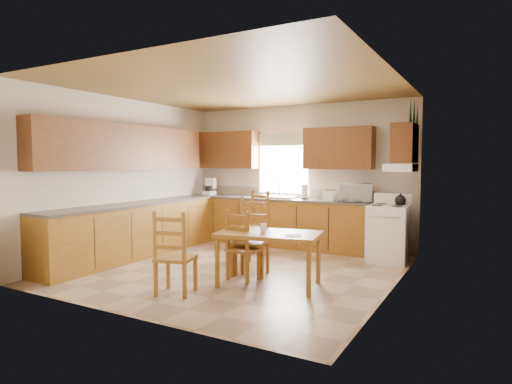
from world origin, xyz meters
The scene contains 35 objects.
floor centered at (0.00, 0.00, 0.00)m, with size 4.50×4.50×0.00m, color #A08267.
ceiling centered at (0.00, 0.00, 2.70)m, with size 4.50×4.50×0.00m, color brown.
wall_left centered at (-2.25, 0.00, 1.35)m, with size 4.50×4.50×0.00m, color beige.
wall_right centered at (2.25, 0.00, 1.35)m, with size 4.50×4.50×0.00m, color beige.
wall_back centered at (0.00, 2.25, 1.35)m, with size 4.50×4.50×0.00m, color beige.
wall_front centered at (0.00, -2.25, 1.35)m, with size 4.50×4.50×0.00m, color beige.
lower_cab_back centered at (-0.38, 1.95, 0.44)m, with size 3.75×0.60×0.88m, color brown.
lower_cab_left centered at (-1.95, -0.15, 0.44)m, with size 0.60×3.60×0.88m, color brown.
counter_back centered at (-0.38, 1.95, 0.90)m, with size 3.75×0.63×0.04m, color #4D4540.
counter_left centered at (-1.95, -0.15, 0.90)m, with size 0.63×3.60×0.04m, color #4D4540.
backsplash centered at (-0.38, 2.24, 1.01)m, with size 3.75×0.01×0.18m, color gray.
upper_cab_back_left centered at (-1.55, 2.08, 1.85)m, with size 1.41×0.33×0.75m, color brown.
upper_cab_back_right centered at (0.86, 2.08, 1.85)m, with size 1.25×0.33×0.75m, color brown.
upper_cab_left centered at (-2.08, -0.15, 1.85)m, with size 0.33×3.60×0.75m, color brown.
upper_cab_stove centered at (2.08, 1.65, 1.90)m, with size 0.33×0.62×0.62m, color brown.
range_hood centered at (2.03, 1.65, 1.52)m, with size 0.44×0.62×0.12m, color white.
window_frame centered at (-0.30, 2.22, 1.55)m, with size 1.13×0.02×1.18m, color white.
window_pane centered at (-0.30, 2.21, 1.55)m, with size 1.05×0.01×1.10m, color white.
window_valance centered at (-0.30, 2.19, 2.05)m, with size 1.19×0.01×0.24m, color #4C6E38.
sink_basin centered at (-0.30, 1.95, 0.94)m, with size 0.75×0.45×0.04m, color silver.
pine_decal_a centered at (2.21, 1.33, 2.38)m, with size 0.22×0.22×0.36m, color #1B4525.
pine_decal_b centered at (2.21, 1.65, 2.42)m, with size 0.22×0.22×0.36m, color #1B4525.
pine_decal_c centered at (2.21, 1.97, 2.38)m, with size 0.22×0.22×0.36m, color #1B4525.
stove centered at (1.87, 1.59, 0.45)m, with size 0.61×0.63×0.90m, color white.
coffeemaker centered at (-1.91, 1.98, 1.11)m, with size 0.22×0.27×0.38m, color white.
paper_towel centered at (0.26, 1.96, 1.06)m, with size 0.12×0.12×0.27m, color white.
toaster centered at (0.77, 1.90, 1.01)m, with size 0.21×0.13×0.17m, color white.
microwave centered at (1.22, 1.94, 1.08)m, with size 0.52×0.38×0.31m, color white.
dining_table centered at (0.80, -0.53, 0.35)m, with size 1.30×0.75×0.70m, color brown.
chair_near_left centered at (-0.03, -1.39, 0.51)m, with size 0.43×0.41×1.02m, color brown.
chair_near_right centered at (0.38, -0.43, 0.48)m, with size 0.40×0.38×0.96m, color brown.
chair_far_left centered at (-0.20, 0.76, 0.56)m, with size 0.47×0.45×1.12m, color brown.
chair_far_right centered at (0.33, -0.20, 0.55)m, with size 0.46×0.44×1.09m, color brown.
table_paper centered at (1.19, -0.62, 0.70)m, with size 0.20×0.26×0.00m, color white.
table_card centered at (0.71, -0.51, 0.75)m, with size 0.08×0.02×0.11m, color white.
Camera 1 is at (3.32, -5.40, 1.61)m, focal length 30.00 mm.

